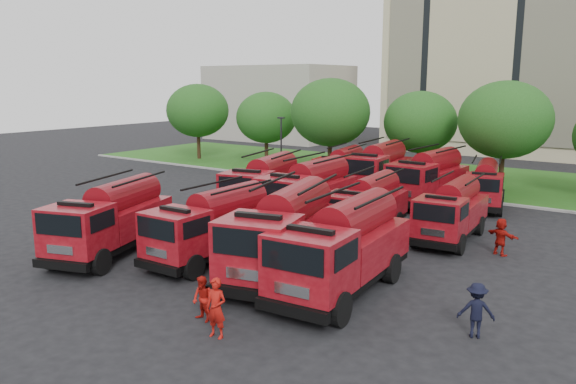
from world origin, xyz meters
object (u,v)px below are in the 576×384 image
(fire_truck_5, at_px, (309,191))
(fire_truck_8, at_px, (342,168))
(firefighter_1, at_px, (203,321))
(firefighter_4, at_px, (188,248))
(firefighter_5, at_px, (499,255))
(fire_truck_9, at_px, (378,169))
(firefighter_3, at_px, (474,337))
(fire_truck_7, at_px, (452,211))
(fire_truck_4, at_px, (265,185))
(fire_truck_0, at_px, (111,219))
(firefighter_2, at_px, (327,312))
(fire_truck_6, at_px, (367,206))
(fire_truck_1, at_px, (213,225))
(fire_truck_2, at_px, (285,233))
(fire_truck_10, at_px, (429,177))
(fire_truck_3, at_px, (343,247))
(fire_truck_11, at_px, (485,185))
(firefighter_0, at_px, (217,337))

(fire_truck_5, bearing_deg, fire_truck_8, 106.78)
(firefighter_1, xyz_separation_m, firefighter_4, (-6.54, 5.75, 0.00))
(firefighter_5, bearing_deg, fire_truck_9, -18.53)
(firefighter_1, relative_size, firefighter_3, 0.88)
(firefighter_5, bearing_deg, fire_truck_7, -1.43)
(fire_truck_4, distance_m, fire_truck_8, 9.89)
(fire_truck_0, distance_m, firefighter_2, 11.78)
(fire_truck_7, distance_m, fire_truck_8, 14.70)
(fire_truck_5, distance_m, fire_truck_6, 4.20)
(fire_truck_7, distance_m, firefighter_4, 13.29)
(fire_truck_8, relative_size, firefighter_3, 3.87)
(fire_truck_1, distance_m, fire_truck_2, 3.97)
(fire_truck_8, relative_size, fire_truck_10, 0.88)
(fire_truck_5, distance_m, firefighter_5, 10.89)
(firefighter_3, bearing_deg, fire_truck_5, -60.09)
(fire_truck_8, bearing_deg, fire_truck_5, -79.72)
(firefighter_1, relative_size, firefighter_4, 0.85)
(fire_truck_1, xyz_separation_m, fire_truck_5, (-0.35, 8.35, 0.16))
(fire_truck_1, relative_size, fire_truck_3, 0.89)
(fire_truck_5, bearing_deg, fire_truck_3, -53.05)
(fire_truck_3, distance_m, firefighter_4, 9.21)
(fire_truck_2, distance_m, fire_truck_11, 18.11)
(fire_truck_0, distance_m, firefighter_4, 3.86)
(fire_truck_8, height_order, firefighter_4, fire_truck_8)
(fire_truck_9, distance_m, firefighter_2, 21.56)
(fire_truck_6, bearing_deg, fire_truck_9, 107.73)
(fire_truck_7, relative_size, fire_truck_10, 0.86)
(fire_truck_6, relative_size, fire_truck_10, 0.90)
(fire_truck_1, height_order, firefighter_5, fire_truck_1)
(fire_truck_8, height_order, firefighter_2, fire_truck_8)
(firefighter_2, xyz_separation_m, firefighter_5, (3.09, 10.27, 0.00))
(fire_truck_8, bearing_deg, firefighter_3, -59.97)
(firefighter_3, bearing_deg, fire_truck_9, -78.82)
(fire_truck_0, bearing_deg, fire_truck_8, 70.11)
(fire_truck_4, distance_m, fire_truck_5, 3.31)
(fire_truck_5, bearing_deg, fire_truck_4, 174.08)
(fire_truck_7, height_order, fire_truck_11, fire_truck_7)
(fire_truck_0, xyz_separation_m, fire_truck_8, (0.37, 20.56, -0.17))
(fire_truck_2, bearing_deg, firefighter_3, -22.01)
(fire_truck_5, xyz_separation_m, firefighter_3, (12.48, -9.41, -1.76))
(fire_truck_5, bearing_deg, fire_truck_2, -65.61)
(fire_truck_2, height_order, firefighter_0, fire_truck_2)
(fire_truck_2, height_order, firefighter_3, fire_truck_2)
(fire_truck_4, bearing_deg, firefighter_0, -71.05)
(fire_truck_6, height_order, fire_truck_7, fire_truck_6)
(fire_truck_3, xyz_separation_m, fire_truck_8, (-10.77, 18.55, -0.26))
(fire_truck_8, xyz_separation_m, firefighter_0, (9.49, -24.19, -1.51))
(fire_truck_3, height_order, firefighter_1, fire_truck_3)
(fire_truck_4, xyz_separation_m, firefighter_5, (14.05, -0.37, -1.74))
(firefighter_3, relative_size, firefighter_4, 0.97)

